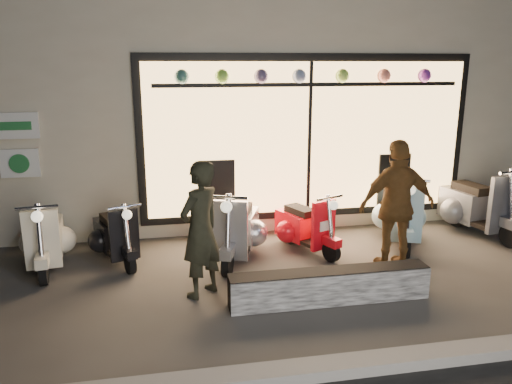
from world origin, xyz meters
TOP-DOWN VIEW (x-y plane):
  - ground at (0.00, 0.00)m, footprint 40.00×40.00m
  - kerb at (0.00, -2.00)m, footprint 40.00×0.25m
  - shop_building at (0.00, 4.98)m, footprint 10.20×6.23m
  - graffiti_barrier at (0.31, -0.65)m, footprint 2.37×0.28m
  - scooter_silver at (-0.50, 1.00)m, footprint 0.79×1.43m
  - scooter_red at (0.48, 1.13)m, footprint 0.73×1.23m
  - scooter_black at (-2.26, 1.23)m, footprint 0.69×1.22m
  - scooter_cream at (-3.16, 1.18)m, footprint 0.54×1.37m
  - scooter_blue at (2.11, 1.22)m, footprint 0.84×1.52m
  - scooter_grey at (3.46, 1.36)m, footprint 0.69×1.59m
  - man at (-1.14, -0.17)m, footprint 0.71×0.70m
  - woman at (1.49, 0.14)m, footprint 1.04×0.44m

SIDE VIEW (x-z plane):
  - ground at x=0.00m, z-range 0.00..0.00m
  - kerb at x=0.00m, z-range 0.00..0.12m
  - graffiti_barrier at x=0.31m, z-range 0.00..0.40m
  - scooter_black at x=-2.26m, z-range -0.09..0.80m
  - scooter_red at x=0.48m, z-range -0.09..0.81m
  - scooter_cream at x=-3.16m, z-range -0.10..0.88m
  - scooter_silver at x=-0.50m, z-range -0.10..0.93m
  - scooter_blue at x=2.11m, z-range -0.11..0.99m
  - scooter_grey at x=3.46m, z-range -0.11..1.02m
  - man at x=-1.14m, z-range 0.00..1.65m
  - woman at x=1.49m, z-range 0.00..1.77m
  - shop_building at x=0.00m, z-range 0.00..4.20m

